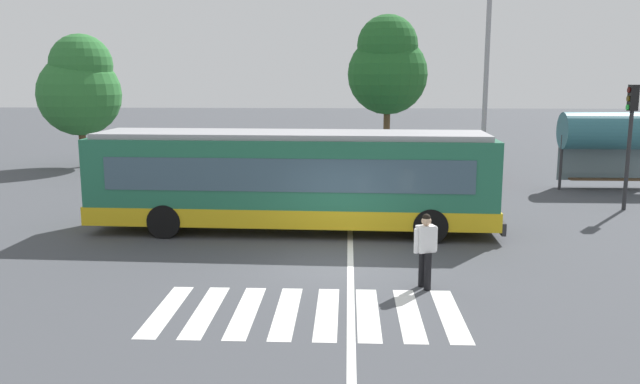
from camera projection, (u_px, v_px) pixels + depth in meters
ground_plane at (338, 264)px, 16.38m from camera, size 160.00×160.00×0.00m
city_transit_bus at (292, 180)px, 19.65m from camera, size 12.45×2.97×3.06m
pedestrian_crossing_street at (426, 247)px, 14.37m from camera, size 0.54×0.40×1.72m
parked_car_champagne at (231, 161)px, 30.36m from camera, size 2.02×4.57×1.35m
parked_car_black at (287, 160)px, 30.67m from camera, size 1.95×4.54×1.35m
parked_car_blue at (345, 162)px, 30.14m from camera, size 1.90×4.51×1.35m
parked_car_teal at (402, 161)px, 30.36m from camera, size 2.02×4.57×1.35m
parked_car_red at (460, 162)px, 30.15m from camera, size 1.87×4.50×1.35m
traffic_light_far_corner at (631, 126)px, 22.50m from camera, size 0.33×0.32×4.42m
bus_stop_shelter at (611, 132)px, 26.66m from camera, size 4.07×1.54×3.25m
twin_arm_street_lamp at (487, 63)px, 26.08m from camera, size 3.95×0.32×8.51m
background_tree_left at (80, 86)px, 33.09m from camera, size 4.24×4.24×6.84m
background_tree_right at (388, 66)px, 34.78m from camera, size 4.35×4.35×7.96m
crosswalk_painted_stripes at (307, 313)px, 13.03m from camera, size 6.23×2.95×0.01m
lane_center_line at (350, 244)px, 18.34m from camera, size 0.16×24.00×0.01m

